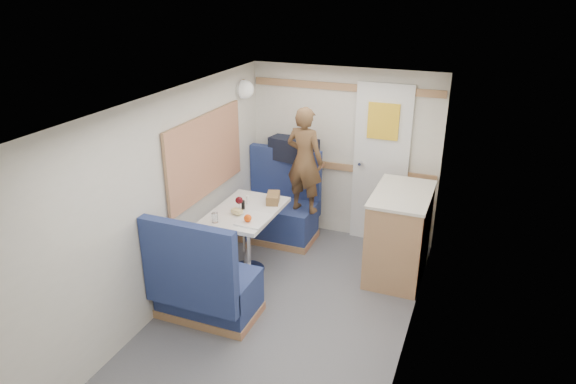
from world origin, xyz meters
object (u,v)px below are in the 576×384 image
at_px(person, 305,160).
at_px(orange_fruit, 248,218).
at_px(pepper_grinder, 243,205).
at_px(duffel_bag, 294,149).
at_px(cheese_block, 237,211).
at_px(wine_glass, 239,201).
at_px(bench_near, 205,289).
at_px(dinette_table, 246,223).
at_px(bench_far, 279,213).
at_px(dome_light, 245,89).
at_px(galley_counter, 399,233).
at_px(bread_loaf, 273,198).
at_px(tumbler_left, 215,218).
at_px(beer_glass, 270,201).
at_px(salt_grinder, 248,200).
at_px(tray, 254,220).

relative_size(person, orange_fruit, 16.12).
bearing_deg(pepper_grinder, duffel_bag, 83.98).
height_order(cheese_block, wine_glass, wine_glass).
height_order(bench_near, cheese_block, bench_near).
distance_m(dinette_table, bench_far, 0.90).
height_order(dinette_table, bench_near, bench_near).
bearing_deg(bench_far, dome_light, -177.88).
bearing_deg(bench_far, wine_glass, -91.77).
relative_size(galley_counter, orange_fruit, 12.45).
bearing_deg(orange_fruit, person, 79.45).
bearing_deg(dome_light, bread_loaf, -45.11).
distance_m(bench_near, cheese_block, 0.86).
relative_size(tumbler_left, pepper_grinder, 1.05).
bearing_deg(dinette_table, cheese_block, -101.00).
height_order(dinette_table, wine_glass, wine_glass).
distance_m(galley_counter, person, 1.28).
bearing_deg(orange_fruit, beer_glass, 86.86).
relative_size(bench_near, tumbler_left, 10.55).
distance_m(bench_far, person, 0.83).
bearing_deg(pepper_grinder, orange_fruit, -56.26).
distance_m(person, orange_fruit, 1.09).
distance_m(duffel_bag, salt_grinder, 1.03).
distance_m(beer_glass, salt_grinder, 0.24).
height_order(person, cheese_block, person).
xyz_separation_m(dome_light, duffel_bag, (0.48, 0.27, -0.72)).
xyz_separation_m(bench_far, cheese_block, (-0.03, -1.00, 0.46)).
bearing_deg(bread_loaf, dome_light, 134.89).
distance_m(beer_glass, pepper_grinder, 0.29).
height_order(bench_far, duffel_bag, duffel_bag).
distance_m(salt_grinder, bread_loaf, 0.27).
height_order(orange_fruit, cheese_block, orange_fruit).
height_order(person, bread_loaf, person).
bearing_deg(dome_light, salt_grinder, -64.14).
bearing_deg(person, dome_light, 3.01).
xyz_separation_m(orange_fruit, tumbler_left, (-0.30, -0.10, -0.01)).
distance_m(tray, salt_grinder, 0.42).
bearing_deg(pepper_grinder, dinette_table, -7.02).
bearing_deg(galley_counter, tumbler_left, -150.14).
xyz_separation_m(galley_counter, tumbler_left, (-1.61, -0.92, 0.30)).
relative_size(galley_counter, bread_loaf, 4.05).
distance_m(bench_far, cheese_block, 1.10).
height_order(person, pepper_grinder, person).
relative_size(galley_counter, tumbler_left, 9.24).
relative_size(dome_light, beer_glass, 2.13).
height_order(dome_light, bread_loaf, dome_light).
bearing_deg(tumbler_left, orange_fruit, 18.11).
xyz_separation_m(cheese_block, bread_loaf, (0.21, 0.41, 0.01)).
bearing_deg(person, duffel_bag, -43.86).
height_order(tray, salt_grinder, salt_grinder).
relative_size(dinette_table, galley_counter, 1.00).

